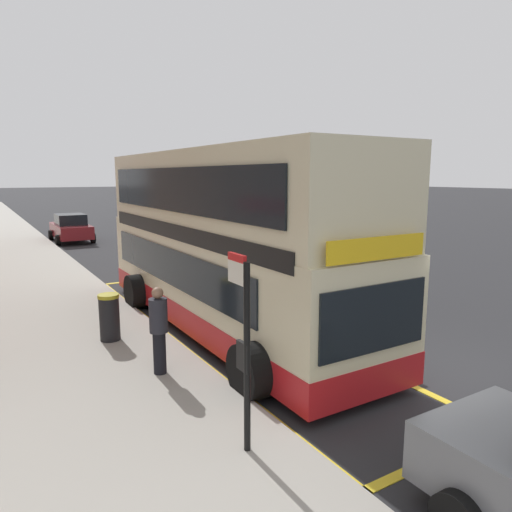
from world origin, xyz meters
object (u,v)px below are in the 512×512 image
Objects in this scene: double_decker_bus at (223,247)px; litter_bin at (109,317)px; parked_car_maroon_across at (71,228)px; pedestrian_waiting_near_sign at (159,327)px; bus_stop_sign at (244,338)px.

double_decker_bus is 3.15m from litter_bin.
parked_car_maroon_across is 18.60m from litter_bin.
litter_bin is (-2.82, 0.16, -1.39)m from double_decker_bus.
litter_bin is at bearing 98.20° from pedestrian_waiting_near_sign.
pedestrian_waiting_near_sign is (-2.08, -20.77, 0.24)m from parked_car_maroon_across.
double_decker_bus reaches higher than pedestrian_waiting_near_sign.
pedestrian_waiting_near_sign is 2.39m from litter_bin.
pedestrian_waiting_near_sign is (-2.48, -2.17, -1.02)m from double_decker_bus.
bus_stop_sign is 3.03m from pedestrian_waiting_near_sign.
bus_stop_sign is 23.82m from parked_car_maroon_across.
parked_car_maroon_across is at bearing 85.33° from bus_stop_sign.
double_decker_bus is at bearing -3.22° from litter_bin.
pedestrian_waiting_near_sign is at bearing 92.77° from bus_stop_sign.
bus_stop_sign is at bearing -114.55° from double_decker_bus.
double_decker_bus is at bearing 41.22° from pedestrian_waiting_near_sign.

